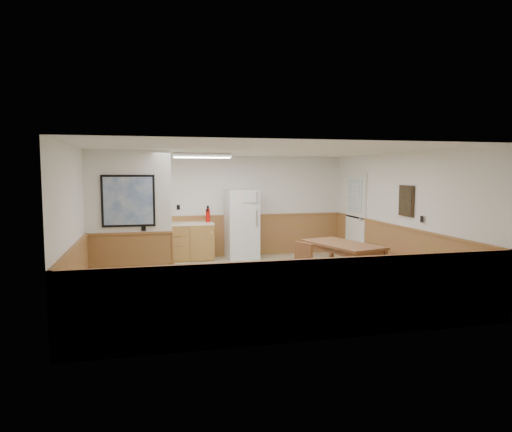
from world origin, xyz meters
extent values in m
plane|color=tan|center=(0.00, 0.00, 0.00)|extent=(6.00, 6.00, 0.00)
cube|color=white|center=(0.00, 0.00, 2.50)|extent=(6.00, 6.00, 0.02)
cube|color=white|center=(0.00, 3.00, 1.25)|extent=(6.00, 0.02, 2.50)
cube|color=white|center=(3.00, 0.00, 1.25)|extent=(0.02, 6.00, 2.50)
cube|color=white|center=(-3.00, 0.00, 1.25)|extent=(0.02, 6.00, 2.50)
cube|color=#A06140|center=(0.00, 2.98, 0.50)|extent=(6.00, 0.04, 1.00)
cube|color=#A06140|center=(2.98, 0.00, 0.50)|extent=(0.04, 6.00, 1.00)
cube|color=#A06140|center=(-2.98, 0.00, 0.50)|extent=(0.04, 6.00, 1.00)
cube|color=white|center=(-2.25, 0.20, 1.75)|extent=(1.50, 0.15, 1.50)
cube|color=#A06140|center=(-2.25, 0.20, 0.50)|extent=(1.50, 0.17, 1.00)
cube|color=black|center=(-2.25, 0.10, 1.60)|extent=(0.92, 0.03, 0.92)
cube|color=silver|center=(-2.25, 0.09, 1.60)|extent=(0.84, 0.01, 0.84)
cube|color=#A36E3A|center=(-1.10, 2.68, 0.43)|extent=(1.40, 0.60, 0.86)
cube|color=#A36E3A|center=(-2.57, 2.68, 0.43)|extent=(0.06, 0.60, 0.86)
cube|color=#A36E3A|center=(-1.83, 2.68, 0.43)|extent=(0.06, 0.60, 0.86)
cube|color=#F2E5CB|center=(-1.50, 2.68, 0.88)|extent=(2.20, 0.60, 0.04)
cube|color=#F2E5CB|center=(-1.50, 2.98, 0.95)|extent=(2.20, 0.02, 0.10)
cube|color=white|center=(2.97, 1.90, 1.02)|extent=(0.05, 1.02, 2.15)
cube|color=white|center=(2.96, 1.90, 1.02)|extent=(0.04, 0.90, 2.05)
cube|color=silver|center=(2.94, 1.90, 1.55)|extent=(0.02, 0.76, 0.80)
cube|color=white|center=(-2.10, 2.98, 1.55)|extent=(0.80, 0.03, 1.00)
cube|color=silver|center=(-2.10, 2.96, 1.55)|extent=(0.70, 0.01, 0.90)
cube|color=#342414|center=(2.97, -0.30, 1.55)|extent=(0.03, 0.50, 0.60)
cube|color=black|center=(2.95, -0.30, 1.55)|extent=(0.01, 0.42, 0.52)
cube|color=white|center=(-0.80, 1.30, 2.45)|extent=(1.20, 0.30, 0.08)
cube|color=white|center=(-0.80, 1.30, 2.40)|extent=(1.15, 0.25, 0.01)
cube|color=white|center=(0.30, 2.63, 0.84)|extent=(0.78, 0.74, 1.68)
cube|color=silver|center=(0.60, 2.27, 1.53)|extent=(0.03, 0.02, 0.22)
cube|color=silver|center=(0.60, 2.27, 1.01)|extent=(0.03, 0.02, 0.40)
cube|color=#9D6339|center=(1.70, -0.21, 0.72)|extent=(1.24, 1.80, 0.05)
cube|color=#9D6339|center=(1.70, -0.21, 0.65)|extent=(1.12, 1.67, 0.10)
cube|color=#9D6339|center=(1.57, -1.03, 0.35)|extent=(0.09, 0.09, 0.70)
cube|color=#9D6339|center=(1.15, 0.42, 0.35)|extent=(0.09, 0.09, 0.70)
cube|color=#9D6339|center=(2.24, -0.84, 0.35)|extent=(0.09, 0.09, 0.70)
cube|color=#9D6339|center=(1.82, 0.62, 0.35)|extent=(0.09, 0.09, 0.70)
cube|color=#9D6339|center=(2.79, -0.27, 0.42)|extent=(0.64, 1.69, 0.05)
cube|color=#9D6339|center=(2.79, -1.05, 0.20)|extent=(0.35, 0.12, 0.40)
cube|color=#9D6339|center=(2.79, 0.50, 0.20)|extent=(0.35, 0.12, 0.40)
cube|color=#9D6339|center=(0.96, -0.48, 0.42)|extent=(0.56, 0.56, 0.06)
cube|color=#0E4843|center=(0.96, -0.48, 0.47)|extent=(0.51, 0.51, 0.03)
cube|color=#9D6339|center=(0.79, -0.55, 0.65)|extent=(0.22, 0.41, 0.40)
cube|color=#0E4843|center=(0.62, -0.63, 0.65)|extent=(0.17, 0.34, 0.34)
cube|color=#9D6339|center=(0.86, -0.72, 0.20)|extent=(0.05, 0.05, 0.39)
cube|color=#9D6339|center=(0.71, -0.39, 0.20)|extent=(0.05, 0.05, 0.39)
cube|color=#9D6339|center=(1.20, -0.58, 0.20)|extent=(0.05, 0.05, 0.39)
cube|color=#9D6339|center=(1.05, -0.24, 0.20)|extent=(0.05, 0.05, 0.39)
cylinder|color=red|center=(-0.52, 2.67, 1.06)|extent=(0.13, 0.13, 0.33)
cylinder|color=black|center=(-0.52, 2.67, 1.26)|extent=(0.05, 0.05, 0.07)
cylinder|color=#178238|center=(-2.27, 2.73, 1.00)|extent=(0.08, 0.08, 0.20)
camera|label=1|loc=(-1.90, -8.22, 2.11)|focal=32.00mm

